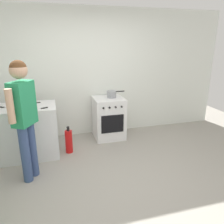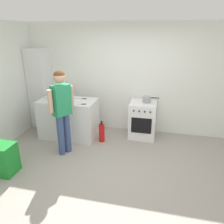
{
  "view_description": "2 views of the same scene",
  "coord_description": "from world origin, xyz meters",
  "px_view_note": "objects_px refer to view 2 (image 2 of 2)",
  "views": [
    {
      "loc": [
        -0.72,
        -2.57,
        1.92
      ],
      "look_at": [
        0.19,
        0.74,
        0.82
      ],
      "focal_mm": 35.0,
      "sensor_mm": 36.0,
      "label": 1
    },
    {
      "loc": [
        0.71,
        -3.21,
        2.38
      ],
      "look_at": [
        -0.2,
        0.77,
        0.86
      ],
      "focal_mm": 35.0,
      "sensor_mm": 36.0,
      "label": 2
    }
  ],
  "objects_px": {
    "knife_bread": "(52,98)",
    "knife_utility": "(61,100)",
    "oven_left": "(143,120)",
    "fire_extinguisher": "(102,133)",
    "knife_paring": "(82,104)",
    "knife_carving": "(80,99)",
    "pot": "(147,99)",
    "person": "(62,105)",
    "larder_cabinet": "(40,89)",
    "recycling_crate_lower": "(2,165)"
  },
  "relations": [
    {
      "from": "knife_utility",
      "to": "larder_cabinet",
      "type": "bearing_deg",
      "value": 148.53
    },
    {
      "from": "oven_left",
      "to": "knife_paring",
      "type": "distance_m",
      "value": 1.47
    },
    {
      "from": "knife_paring",
      "to": "knife_utility",
      "type": "relative_size",
      "value": 0.91
    },
    {
      "from": "pot",
      "to": "knife_bread",
      "type": "bearing_deg",
      "value": -170.72
    },
    {
      "from": "knife_carving",
      "to": "knife_utility",
      "type": "distance_m",
      "value": 0.44
    },
    {
      "from": "recycling_crate_lower",
      "to": "person",
      "type": "bearing_deg",
      "value": 47.4
    },
    {
      "from": "knife_utility",
      "to": "person",
      "type": "relative_size",
      "value": 0.13
    },
    {
      "from": "pot",
      "to": "knife_utility",
      "type": "bearing_deg",
      "value": -168.26
    },
    {
      "from": "knife_paring",
      "to": "person",
      "type": "xyz_separation_m",
      "value": [
        -0.22,
        -0.53,
        0.13
      ]
    },
    {
      "from": "knife_bread",
      "to": "larder_cabinet",
      "type": "bearing_deg",
      "value": 140.98
    },
    {
      "from": "knife_paring",
      "to": "recycling_crate_lower",
      "type": "bearing_deg",
      "value": -126.01
    },
    {
      "from": "pot",
      "to": "knife_utility",
      "type": "distance_m",
      "value": 1.97
    },
    {
      "from": "knife_bread",
      "to": "fire_extinguisher",
      "type": "xyz_separation_m",
      "value": [
        1.24,
        -0.14,
        -0.69
      ]
    },
    {
      "from": "person",
      "to": "oven_left",
      "type": "bearing_deg",
      "value": 37.33
    },
    {
      "from": "fire_extinguisher",
      "to": "oven_left",
      "type": "bearing_deg",
      "value": 28.78
    },
    {
      "from": "knife_carving",
      "to": "larder_cabinet",
      "type": "bearing_deg",
      "value": 165.08
    },
    {
      "from": "oven_left",
      "to": "knife_utility",
      "type": "height_order",
      "value": "knife_utility"
    },
    {
      "from": "person",
      "to": "knife_utility",
      "type": "bearing_deg",
      "value": 117.16
    },
    {
      "from": "knife_paring",
      "to": "knife_carving",
      "type": "distance_m",
      "value": 0.42
    },
    {
      "from": "oven_left",
      "to": "knife_bread",
      "type": "relative_size",
      "value": 2.45
    },
    {
      "from": "pot",
      "to": "knife_carving",
      "type": "relative_size",
      "value": 1.11
    },
    {
      "from": "person",
      "to": "fire_extinguisher",
      "type": "relative_size",
      "value": 3.43
    },
    {
      "from": "knife_paring",
      "to": "knife_bread",
      "type": "relative_size",
      "value": 0.59
    },
    {
      "from": "larder_cabinet",
      "to": "knife_utility",
      "type": "bearing_deg",
      "value": -31.47
    },
    {
      "from": "oven_left",
      "to": "pot",
      "type": "bearing_deg",
      "value": 16.37
    },
    {
      "from": "recycling_crate_lower",
      "to": "larder_cabinet",
      "type": "distance_m",
      "value": 2.31
    },
    {
      "from": "pot",
      "to": "recycling_crate_lower",
      "type": "relative_size",
      "value": 0.71
    },
    {
      "from": "knife_carving",
      "to": "fire_extinguisher",
      "type": "xyz_separation_m",
      "value": [
        0.58,
        -0.26,
        -0.69
      ]
    },
    {
      "from": "knife_paring",
      "to": "knife_utility",
      "type": "distance_m",
      "value": 0.64
    },
    {
      "from": "fire_extinguisher",
      "to": "recycling_crate_lower",
      "type": "xyz_separation_m",
      "value": [
        -1.42,
        -1.53,
        -0.08
      ]
    },
    {
      "from": "fire_extinguisher",
      "to": "larder_cabinet",
      "type": "xyz_separation_m",
      "value": [
        -1.78,
        0.58,
        0.78
      ]
    },
    {
      "from": "knife_bread",
      "to": "knife_utility",
      "type": "xyz_separation_m",
      "value": [
        0.25,
        -0.05,
        0.0
      ]
    },
    {
      "from": "larder_cabinet",
      "to": "knife_paring",
      "type": "bearing_deg",
      "value": -26.56
    },
    {
      "from": "person",
      "to": "recycling_crate_lower",
      "type": "height_order",
      "value": "person"
    },
    {
      "from": "oven_left",
      "to": "recycling_crate_lower",
      "type": "relative_size",
      "value": 1.63
    },
    {
      "from": "pot",
      "to": "knife_carving",
      "type": "bearing_deg",
      "value": -171.15
    },
    {
      "from": "knife_paring",
      "to": "knife_carving",
      "type": "xyz_separation_m",
      "value": [
        -0.19,
        0.38,
        -0.0
      ]
    },
    {
      "from": "oven_left",
      "to": "larder_cabinet",
      "type": "distance_m",
      "value": 2.71
    },
    {
      "from": "knife_utility",
      "to": "fire_extinguisher",
      "type": "xyz_separation_m",
      "value": [
        0.99,
        -0.1,
        -0.69
      ]
    },
    {
      "from": "pot",
      "to": "person",
      "type": "bearing_deg",
      "value": -143.46
    },
    {
      "from": "pot",
      "to": "person",
      "type": "xyz_separation_m",
      "value": [
        -1.55,
        -1.15,
        0.12
      ]
    },
    {
      "from": "knife_carving",
      "to": "larder_cabinet",
      "type": "height_order",
      "value": "larder_cabinet"
    },
    {
      "from": "pot",
      "to": "fire_extinguisher",
      "type": "height_order",
      "value": "pot"
    },
    {
      "from": "larder_cabinet",
      "to": "person",
      "type": "bearing_deg",
      "value": -46.37
    },
    {
      "from": "person",
      "to": "larder_cabinet",
      "type": "relative_size",
      "value": 0.86
    },
    {
      "from": "oven_left",
      "to": "knife_bread",
      "type": "distance_m",
      "value": 2.19
    },
    {
      "from": "fire_extinguisher",
      "to": "pot",
      "type": "bearing_deg",
      "value": 27.93
    },
    {
      "from": "oven_left",
      "to": "recycling_crate_lower",
      "type": "xyz_separation_m",
      "value": [
        -2.29,
        -2.01,
        -0.29
      ]
    },
    {
      "from": "pot",
      "to": "larder_cabinet",
      "type": "relative_size",
      "value": 0.18
    },
    {
      "from": "knife_carving",
      "to": "knife_utility",
      "type": "height_order",
      "value": "same"
    }
  ]
}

